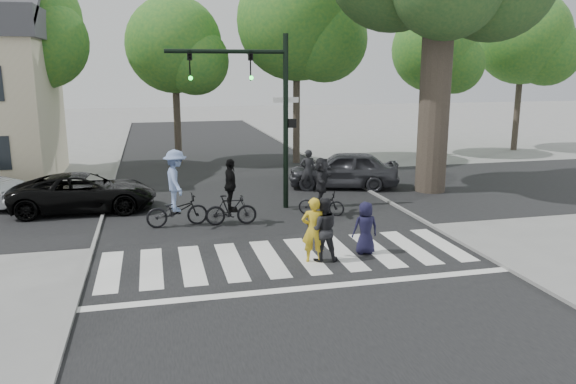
{
  "coord_description": "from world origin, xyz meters",
  "views": [
    {
      "loc": [
        -3.32,
        -12.67,
        4.89
      ],
      "look_at": [
        0.5,
        3.0,
        1.3
      ],
      "focal_mm": 35.0,
      "sensor_mm": 36.0,
      "label": 1
    }
  ],
  "objects_px": {
    "pedestrian_adult": "(323,229)",
    "cyclist_right": "(322,190)",
    "cyclist_mid": "(231,198)",
    "car_suv": "(84,192)",
    "pedestrian_child": "(365,228)",
    "car_grey": "(343,169)",
    "cyclist_left": "(176,194)",
    "traffic_signal": "(261,97)",
    "pedestrian_woman": "(314,230)"
  },
  "relations": [
    {
      "from": "traffic_signal",
      "to": "pedestrian_woman",
      "type": "height_order",
      "value": "traffic_signal"
    },
    {
      "from": "traffic_signal",
      "to": "car_grey",
      "type": "height_order",
      "value": "traffic_signal"
    },
    {
      "from": "pedestrian_adult",
      "to": "cyclist_mid",
      "type": "distance_m",
      "value": 4.33
    },
    {
      "from": "car_suv",
      "to": "pedestrian_child",
      "type": "bearing_deg",
      "value": -129.53
    },
    {
      "from": "cyclist_left",
      "to": "traffic_signal",
      "type": "bearing_deg",
      "value": 26.39
    },
    {
      "from": "cyclist_mid",
      "to": "car_grey",
      "type": "distance_m",
      "value": 6.95
    },
    {
      "from": "traffic_signal",
      "to": "pedestrian_adult",
      "type": "bearing_deg",
      "value": -85.42
    },
    {
      "from": "car_grey",
      "to": "pedestrian_woman",
      "type": "bearing_deg",
      "value": -5.95
    },
    {
      "from": "cyclist_left",
      "to": "car_suv",
      "type": "xyz_separation_m",
      "value": [
        -3.01,
        2.66,
        -0.38
      ]
    },
    {
      "from": "car_grey",
      "to": "traffic_signal",
      "type": "bearing_deg",
      "value": -37.2
    },
    {
      "from": "cyclist_right",
      "to": "pedestrian_child",
      "type": "bearing_deg",
      "value": -90.57
    },
    {
      "from": "pedestrian_woman",
      "to": "cyclist_left",
      "type": "xyz_separation_m",
      "value": [
        -3.23,
        4.21,
        0.2
      ]
    },
    {
      "from": "pedestrian_child",
      "to": "pedestrian_adult",
      "type": "xyz_separation_m",
      "value": [
        -1.27,
        -0.26,
        0.13
      ]
    },
    {
      "from": "pedestrian_child",
      "to": "car_suv",
      "type": "relative_size",
      "value": 0.3
    },
    {
      "from": "traffic_signal",
      "to": "cyclist_left",
      "type": "xyz_separation_m",
      "value": [
        -3.02,
        -1.5,
        -2.85
      ]
    },
    {
      "from": "pedestrian_woman",
      "to": "cyclist_mid",
      "type": "bearing_deg",
      "value": -52.12
    },
    {
      "from": "traffic_signal",
      "to": "car_suv",
      "type": "bearing_deg",
      "value": 169.11
    },
    {
      "from": "pedestrian_woman",
      "to": "car_suv",
      "type": "xyz_separation_m",
      "value": [
        -6.24,
        6.87,
        -0.18
      ]
    },
    {
      "from": "traffic_signal",
      "to": "pedestrian_adult",
      "type": "distance_m",
      "value": 6.46
    },
    {
      "from": "cyclist_mid",
      "to": "cyclist_right",
      "type": "distance_m",
      "value": 3.15
    },
    {
      "from": "pedestrian_woman",
      "to": "car_grey",
      "type": "bearing_deg",
      "value": -97.41
    },
    {
      "from": "pedestrian_adult",
      "to": "pedestrian_child",
      "type": "bearing_deg",
      "value": -159.56
    },
    {
      "from": "pedestrian_adult",
      "to": "cyclist_mid",
      "type": "relative_size",
      "value": 0.79
    },
    {
      "from": "pedestrian_child",
      "to": "cyclist_right",
      "type": "height_order",
      "value": "cyclist_right"
    },
    {
      "from": "cyclist_left",
      "to": "pedestrian_child",
      "type": "bearing_deg",
      "value": -39.53
    },
    {
      "from": "traffic_signal",
      "to": "cyclist_mid",
      "type": "xyz_separation_m",
      "value": [
        -1.35,
        -1.74,
        -3.03
      ]
    },
    {
      "from": "pedestrian_woman",
      "to": "car_grey",
      "type": "height_order",
      "value": "pedestrian_woman"
    },
    {
      "from": "cyclist_mid",
      "to": "car_grey",
      "type": "xyz_separation_m",
      "value": [
        5.3,
        4.49,
        -0.1
      ]
    },
    {
      "from": "traffic_signal",
      "to": "cyclist_mid",
      "type": "height_order",
      "value": "traffic_signal"
    },
    {
      "from": "pedestrian_child",
      "to": "car_grey",
      "type": "distance_m",
      "value": 8.46
    },
    {
      "from": "traffic_signal",
      "to": "car_grey",
      "type": "xyz_separation_m",
      "value": [
        3.95,
        2.75,
        -3.13
      ]
    },
    {
      "from": "pedestrian_adult",
      "to": "car_suv",
      "type": "relative_size",
      "value": 0.35
    },
    {
      "from": "traffic_signal",
      "to": "cyclist_left",
      "type": "height_order",
      "value": "traffic_signal"
    },
    {
      "from": "pedestrian_woman",
      "to": "pedestrian_child",
      "type": "height_order",
      "value": "pedestrian_woman"
    },
    {
      "from": "pedestrian_child",
      "to": "cyclist_mid",
      "type": "distance_m",
      "value": 4.8
    },
    {
      "from": "traffic_signal",
      "to": "pedestrian_adult",
      "type": "relative_size",
      "value": 3.58
    },
    {
      "from": "car_suv",
      "to": "car_grey",
      "type": "relative_size",
      "value": 1.07
    },
    {
      "from": "cyclist_mid",
      "to": "pedestrian_child",
      "type": "bearing_deg",
      "value": -50.05
    },
    {
      "from": "pedestrian_adult",
      "to": "cyclist_right",
      "type": "height_order",
      "value": "cyclist_right"
    },
    {
      "from": "pedestrian_child",
      "to": "cyclist_left",
      "type": "xyz_separation_m",
      "value": [
        -4.75,
        3.92,
        0.34
      ]
    },
    {
      "from": "pedestrian_woman",
      "to": "pedestrian_adult",
      "type": "height_order",
      "value": "pedestrian_woman"
    },
    {
      "from": "cyclist_right",
      "to": "car_grey",
      "type": "bearing_deg",
      "value": 61.76
    },
    {
      "from": "pedestrian_woman",
      "to": "pedestrian_child",
      "type": "bearing_deg",
      "value": -152.63
    },
    {
      "from": "cyclist_mid",
      "to": "cyclist_right",
      "type": "height_order",
      "value": "cyclist_mid"
    },
    {
      "from": "car_suv",
      "to": "car_grey",
      "type": "distance_m",
      "value": 10.11
    },
    {
      "from": "cyclist_mid",
      "to": "car_suv",
      "type": "distance_m",
      "value": 5.51
    },
    {
      "from": "cyclist_right",
      "to": "cyclist_left",
      "type": "bearing_deg",
      "value": -177.73
    },
    {
      "from": "cyclist_mid",
      "to": "car_suv",
      "type": "height_order",
      "value": "cyclist_mid"
    },
    {
      "from": "pedestrian_adult",
      "to": "cyclist_left",
      "type": "xyz_separation_m",
      "value": [
        -3.48,
        4.18,
        0.21
      ]
    },
    {
      "from": "cyclist_left",
      "to": "car_grey",
      "type": "bearing_deg",
      "value": 31.38
    }
  ]
}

